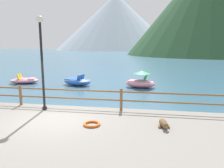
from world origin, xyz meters
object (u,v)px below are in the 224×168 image
at_px(lamp_post, 42,54).
at_px(dog_resting, 164,123).
at_px(pedal_boat_2, 77,81).
at_px(pedal_boat_0, 24,80).
at_px(life_ring, 92,124).
at_px(pedal_boat_3, 140,82).

xyz_separation_m(lamp_post, dog_resting, (5.02, -1.23, -2.28)).
distance_m(lamp_post, pedal_boat_2, 8.32).
bearing_deg(pedal_boat_2, pedal_boat_0, 178.97).
height_order(lamp_post, life_ring, lamp_post).
bearing_deg(dog_resting, pedal_boat_2, 124.37).
height_order(lamp_post, pedal_boat_0, lamp_post).
relative_size(life_ring, pedal_boat_0, 0.23).
distance_m(dog_resting, pedal_boat_0, 14.20).
relative_size(life_ring, pedal_boat_2, 0.23).
xyz_separation_m(life_ring, pedal_boat_0, (-8.37, 9.43, -0.20)).
height_order(pedal_boat_0, pedal_boat_2, pedal_boat_2).
bearing_deg(dog_resting, lamp_post, 166.19).
relative_size(lamp_post, pedal_boat_0, 1.52).
xyz_separation_m(lamp_post, pedal_boat_2, (-1.19, 7.84, -2.50)).
relative_size(life_ring, pedal_boat_3, 0.25).
distance_m(dog_resting, life_ring, 2.50).
bearing_deg(lamp_post, pedal_boat_2, 98.60).
distance_m(lamp_post, pedal_boat_3, 9.01).
relative_size(dog_resting, pedal_boat_0, 0.41).
xyz_separation_m(dog_resting, life_ring, (-2.49, -0.27, -0.08)).
xyz_separation_m(lamp_post, life_ring, (2.54, -1.50, -2.35)).
bearing_deg(life_ring, pedal_boat_0, 131.58).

